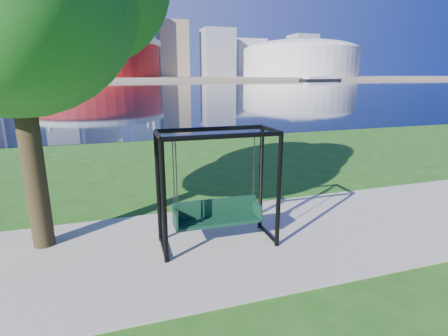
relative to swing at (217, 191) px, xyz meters
name	(u,v)px	position (x,y,z in m)	size (l,w,h in m)	color
ground	(235,231)	(0.56, 0.46, -1.16)	(900.00, 900.00, 0.00)	#1E5114
path	(243,240)	(0.56, -0.04, -1.14)	(120.00, 4.00, 0.03)	#9E937F
river	(118,87)	(0.56, 102.46, -1.15)	(900.00, 180.00, 0.02)	black
far_bank	(111,78)	(0.56, 306.46, -0.16)	(900.00, 228.00, 2.00)	#937F60
stadium	(94,57)	(-9.44, 235.46, 13.07)	(83.00, 83.00, 32.00)	maroon
arena	(300,58)	(135.56, 235.46, 14.72)	(84.00, 84.00, 26.56)	beige
skyline	(102,35)	(-3.70, 319.85, 34.73)	(392.00, 66.00, 96.50)	gray
swing	(217,191)	(0.00, 0.00, 0.00)	(2.36, 1.06, 2.39)	black
barge	(320,79)	(123.01, 187.11, 0.08)	(28.03, 10.84, 2.73)	black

